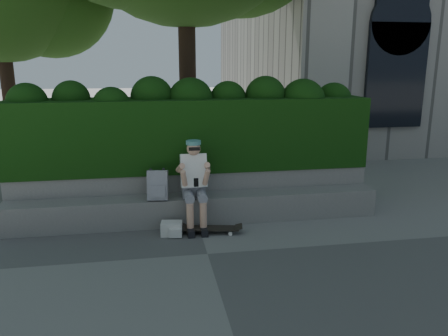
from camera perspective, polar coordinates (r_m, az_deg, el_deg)
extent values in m
plane|color=slate|center=(6.06, -2.16, -11.15)|extent=(80.00, 80.00, 0.00)
cube|color=gray|center=(7.13, -3.53, -5.33)|extent=(6.00, 0.45, 0.45)
cube|color=gray|center=(7.53, -3.94, -3.09)|extent=(6.00, 0.50, 0.75)
cube|color=black|center=(7.53, -4.24, 4.52)|extent=(6.00, 1.00, 1.20)
cylinder|color=black|center=(10.44, -4.73, 9.91)|extent=(0.40, 0.40, 3.73)
cylinder|color=black|center=(11.93, -26.02, 6.56)|extent=(0.32, 0.32, 2.70)
cube|color=gray|center=(6.97, -4.01, -2.88)|extent=(0.36, 0.26, 0.22)
cube|color=white|center=(6.82, -4.00, -0.31)|extent=(0.40, 0.32, 0.55)
sphere|color=tan|center=(6.67, -3.99, 2.55)|extent=(0.21, 0.21, 0.21)
cylinder|color=teal|center=(6.67, -4.02, 3.34)|extent=(0.23, 0.23, 0.06)
cube|color=black|center=(6.50, -3.67, -1.90)|extent=(0.07, 0.02, 0.13)
cylinder|color=tan|center=(6.65, -4.44, -6.60)|extent=(0.11, 0.11, 0.47)
cylinder|color=tan|center=(6.67, -2.72, -6.51)|extent=(0.11, 0.11, 0.47)
cube|color=black|center=(6.66, -4.36, -8.35)|extent=(0.10, 0.26, 0.10)
cube|color=black|center=(6.68, -2.63, -8.25)|extent=(0.10, 0.26, 0.10)
cube|color=black|center=(6.71, -1.75, -7.86)|extent=(0.88, 0.37, 0.02)
cylinder|color=silver|center=(6.67, -4.39, -8.51)|extent=(0.06, 0.04, 0.06)
cylinder|color=silver|center=(6.83, -4.25, -7.94)|extent=(0.06, 0.04, 0.06)
cylinder|color=silver|center=(6.64, 0.83, -8.57)|extent=(0.06, 0.04, 0.06)
cylinder|color=silver|center=(6.81, 0.84, -7.99)|extent=(0.06, 0.04, 0.06)
cube|color=#AEADB2|center=(6.86, -8.65, -2.23)|extent=(0.33, 0.21, 0.46)
cube|color=silver|center=(6.68, -6.85, -7.85)|extent=(0.34, 0.26, 0.20)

